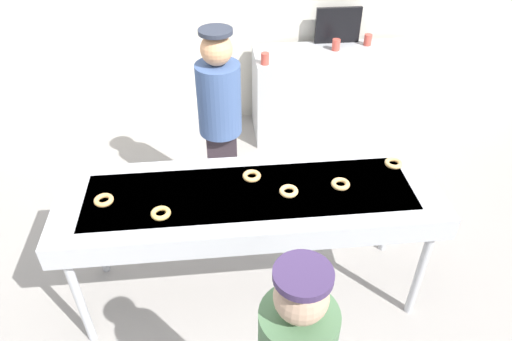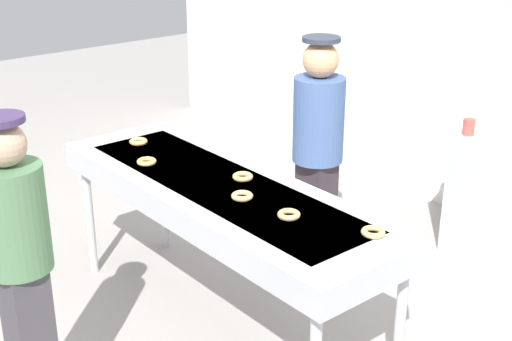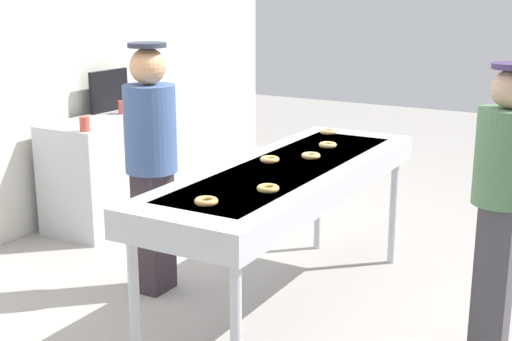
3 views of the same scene
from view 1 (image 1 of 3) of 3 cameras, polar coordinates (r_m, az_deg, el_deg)
The scene contains 14 objects.
ground_plane at distance 3.64m, azimuth -0.64°, elevation -14.11°, with size 16.00×16.00×0.00m, color #9E9993.
fryer_conveyor at distance 3.01m, azimuth -0.75°, elevation -3.80°, with size 2.41×0.77×0.95m.
glazed_donut_0 at distance 3.04m, azimuth 10.20°, elevation -1.64°, with size 0.12×0.12×0.03m, color #DEAD68.
glazed_donut_1 at distance 2.95m, azimuth 3.98°, elevation -2.51°, with size 0.12×0.12×0.03m, color #EBB66F.
glazed_donut_2 at distance 2.84m, azimuth -11.46°, elevation -5.10°, with size 0.12×0.12×0.03m, color #DCB25C.
glazed_donut_3 at distance 3.06m, azimuth -0.53°, elevation -0.66°, with size 0.12×0.12×0.03m, color #EAB165.
glazed_donut_4 at distance 3.02m, azimuth -17.96°, elevation -3.44°, with size 0.12×0.12×0.03m, color #EAAB60.
glazed_donut_5 at distance 3.30m, azimuth 16.32°, elevation 0.86°, with size 0.12×0.12×0.03m, color #DDB069.
worker_baker at distance 3.70m, azimuth -4.37°, elevation 6.35°, with size 0.34×0.34×1.66m.
prep_counter at distance 5.17m, azimuth 9.81°, elevation 9.30°, with size 1.78×0.61×0.91m, color #B7BABF.
paper_cup_0 at distance 5.18m, azimuth 13.39°, elevation 15.15°, with size 0.08×0.08×0.11m, color #CC4C3F.
paper_cup_1 at distance 4.62m, azimuth 1.10°, elevation 13.40°, with size 0.08×0.08×0.11m, color #CC4C3F.
paper_cup_2 at distance 4.99m, azimuth 9.67°, elevation 14.78°, with size 0.08×0.08×0.11m, color #CC4C3F.
menu_display at distance 5.13m, azimuth 9.89°, elevation 16.94°, with size 0.47×0.04×0.37m, color black.
Camera 1 is at (-0.19, -2.25, 2.86)m, focal length 33.03 mm.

